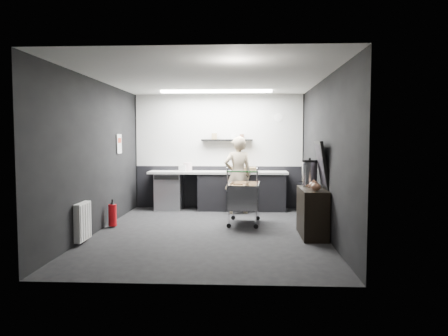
{
  "coord_description": "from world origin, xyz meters",
  "views": [
    {
      "loc": [
        0.65,
        -7.62,
        1.68
      ],
      "look_at": [
        0.24,
        0.4,
        1.12
      ],
      "focal_mm": 35.0,
      "sensor_mm": 36.0,
      "label": 1
    }
  ],
  "objects": [
    {
      "name": "ceiling",
      "position": [
        0.0,
        0.0,
        2.7
      ],
      "size": [
        5.5,
        5.5,
        0.0
      ],
      "primitive_type": "plane",
      "rotation": [
        3.14,
        0.0,
        0.0
      ],
      "color": "silver",
      "rests_on": "wall_back"
    },
    {
      "name": "fire_extinguisher",
      "position": [
        -1.85,
        0.36,
        0.24
      ],
      "size": [
        0.15,
        0.15,
        0.5
      ],
      "color": "red",
      "rests_on": "floor"
    },
    {
      "name": "radiator",
      "position": [
        -1.94,
        -0.9,
        0.35
      ],
      "size": [
        0.1,
        0.5,
        0.6
      ],
      "primitive_type": "cube",
      "color": "white",
      "rests_on": "wall_left"
    },
    {
      "name": "wall_left",
      "position": [
        -2.0,
        0.0,
        1.35
      ],
      "size": [
        0.0,
        5.5,
        5.5
      ],
      "primitive_type": "plane",
      "rotation": [
        1.57,
        0.0,
        1.57
      ],
      "color": "black",
      "rests_on": "floor"
    },
    {
      "name": "shopping_cart",
      "position": [
        0.61,
        0.78,
        0.51
      ],
      "size": [
        0.65,
        1.01,
        1.08
      ],
      "color": "silver",
      "rests_on": "floor"
    },
    {
      "name": "prep_counter",
      "position": [
        0.14,
        2.42,
        0.46
      ],
      "size": [
        3.2,
        0.61,
        0.9
      ],
      "color": "black",
      "rests_on": "floor"
    },
    {
      "name": "floor",
      "position": [
        0.0,
        0.0,
        0.0
      ],
      "size": [
        5.5,
        5.5,
        0.0
      ],
      "primitive_type": "plane",
      "color": "black",
      "rests_on": "ground"
    },
    {
      "name": "wall_back",
      "position": [
        0.0,
        2.75,
        1.35
      ],
      "size": [
        5.5,
        0.0,
        5.5
      ],
      "primitive_type": "plane",
      "rotation": [
        1.57,
        0.0,
        0.0
      ],
      "color": "black",
      "rests_on": "floor"
    },
    {
      "name": "cardboard_box",
      "position": [
        0.62,
        2.37,
        0.95
      ],
      "size": [
        0.54,
        0.43,
        0.1
      ],
      "primitive_type": "cube",
      "rotation": [
        0.0,
        0.0,
        -0.07
      ],
      "color": "olive",
      "rests_on": "prep_counter"
    },
    {
      "name": "poster_red_band",
      "position": [
        -1.98,
        1.3,
        1.62
      ],
      "size": [
        0.02,
        0.22,
        0.1
      ],
      "primitive_type": "cube",
      "color": "#B62E16",
      "rests_on": "poster"
    },
    {
      "name": "wall_right",
      "position": [
        2.0,
        0.0,
        1.35
      ],
      "size": [
        0.0,
        5.5,
        5.5
      ],
      "primitive_type": "plane",
      "rotation": [
        1.57,
        0.0,
        -1.57
      ],
      "color": "black",
      "rests_on": "floor"
    },
    {
      "name": "floating_shelf",
      "position": [
        0.2,
        2.62,
        1.62
      ],
      "size": [
        1.2,
        0.22,
        0.04
      ],
      "primitive_type": "cube",
      "color": "black",
      "rests_on": "wall_back"
    },
    {
      "name": "wall_clock",
      "position": [
        1.4,
        2.72,
        2.15
      ],
      "size": [
        0.2,
        0.03,
        0.2
      ],
      "primitive_type": "cylinder",
      "rotation": [
        1.57,
        0.0,
        0.0
      ],
      "color": "white",
      "rests_on": "wall_back"
    },
    {
      "name": "white_container",
      "position": [
        -0.8,
        2.37,
        0.97
      ],
      "size": [
        0.2,
        0.17,
        0.15
      ],
      "primitive_type": "cube",
      "rotation": [
        0.0,
        0.0,
        -0.28
      ],
      "color": "white",
      "rests_on": "prep_counter"
    },
    {
      "name": "kitchen_wall_panel",
      "position": [
        0.0,
        2.73,
        1.85
      ],
      "size": [
        3.95,
        0.02,
        1.7
      ],
      "primitive_type": "cube",
      "color": "beige",
      "rests_on": "wall_back"
    },
    {
      "name": "dado_panel",
      "position": [
        0.0,
        2.73,
        0.5
      ],
      "size": [
        3.95,
        0.02,
        1.0
      ],
      "primitive_type": "cube",
      "color": "black",
      "rests_on": "wall_back"
    },
    {
      "name": "pink_tub",
      "position": [
        -0.71,
        2.42,
        1.0
      ],
      "size": [
        0.2,
        0.2,
        0.2
      ],
      "primitive_type": "cylinder",
      "color": "silver",
      "rests_on": "prep_counter"
    },
    {
      "name": "ceiling_strip",
      "position": [
        0.0,
        1.85,
        2.67
      ],
      "size": [
        2.4,
        0.2,
        0.04
      ],
      "primitive_type": "cube",
      "color": "white",
      "rests_on": "ceiling"
    },
    {
      "name": "poster",
      "position": [
        -1.98,
        1.3,
        1.55
      ],
      "size": [
        0.02,
        0.3,
        0.4
      ],
      "primitive_type": "cube",
      "color": "silver",
      "rests_on": "wall_left"
    },
    {
      "name": "sideboard",
      "position": [
        1.79,
        -0.17,
        0.52
      ],
      "size": [
        0.46,
        1.08,
        1.62
      ],
      "color": "black",
      "rests_on": "floor"
    },
    {
      "name": "person",
      "position": [
        0.47,
        1.97,
        0.85
      ],
      "size": [
        0.7,
        0.54,
        1.71
      ],
      "primitive_type": "imported",
      "rotation": [
        0.0,
        0.0,
        3.37
      ],
      "color": "beige",
      "rests_on": "floor"
    },
    {
      "name": "wall_front",
      "position": [
        0.0,
        -2.75,
        1.35
      ],
      "size": [
        5.5,
        0.0,
        5.5
      ],
      "primitive_type": "plane",
      "rotation": [
        -1.57,
        0.0,
        0.0
      ],
      "color": "black",
      "rests_on": "floor"
    }
  ]
}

